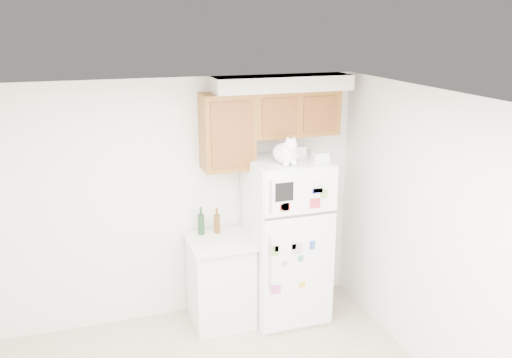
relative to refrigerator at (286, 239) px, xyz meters
name	(u,v)px	position (x,y,z in m)	size (l,w,h in m)	color
room_shell	(235,220)	(-0.94, -1.36, 0.82)	(3.84, 4.04, 2.52)	white
refrigerator	(286,239)	(0.00, 0.00, 0.00)	(0.76, 0.78, 1.70)	white
base_counter	(221,280)	(-0.69, 0.07, -0.39)	(0.64, 0.64, 0.92)	white
cat	(287,153)	(-0.07, -0.14, 0.96)	(0.29, 0.42, 0.30)	white
storage_box_back	(297,151)	(0.15, 0.14, 0.90)	(0.18, 0.13, 0.10)	white
storage_box_front	(320,157)	(0.28, -0.15, 0.89)	(0.15, 0.11, 0.09)	white
bottle_green	(201,221)	(-0.84, 0.26, 0.21)	(0.07, 0.07, 0.29)	#19381E
bottle_amber	(217,220)	(-0.67, 0.24, 0.20)	(0.06, 0.06, 0.27)	#593814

